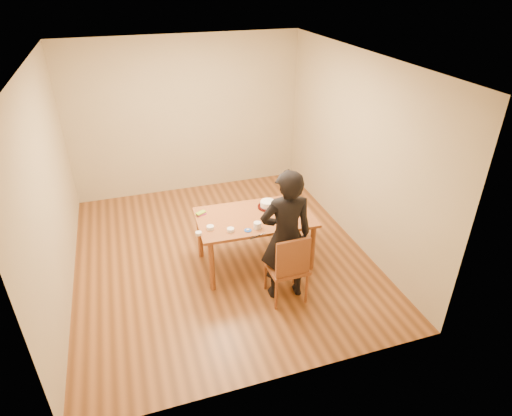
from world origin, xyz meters
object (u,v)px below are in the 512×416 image
object	(u,v)px
dining_table	(255,217)
cake	(268,204)
dining_chair	(286,266)
person	(286,236)
cake_plate	(268,207)

from	to	relation	value
dining_table	cake	size ratio (longest dim) A/B	7.48
dining_chair	dining_table	bearing A→B (deg)	99.70
cake	person	distance (m)	0.91
dining_chair	person	xyz separation A→B (m)	(0.00, 0.04, 0.41)
cake_plate	person	size ratio (longest dim) A/B	0.16
person	cake_plate	bearing A→B (deg)	-89.77
dining_chair	person	size ratio (longest dim) A/B	0.27
dining_table	dining_chair	world-z (taller)	dining_table
cake_plate	cake	xyz separation A→B (m)	(0.00, 0.00, 0.04)
cake_plate	cake	world-z (taller)	cake
cake_plate	cake	size ratio (longest dim) A/B	1.36
dining_table	cake	distance (m)	0.30
dining_table	cake_plate	world-z (taller)	cake_plate
cake_plate	person	xyz separation A→B (m)	(-0.09, -0.90, 0.10)
dining_chair	cake	bearing A→B (deg)	83.27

